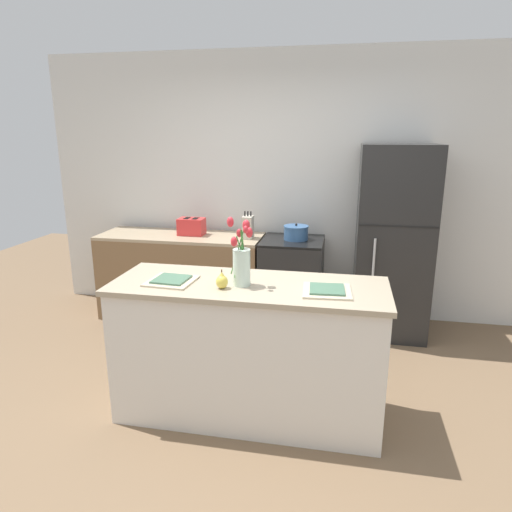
% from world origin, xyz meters
% --- Properties ---
extents(ground_plane, '(10.00, 10.00, 0.00)m').
position_xyz_m(ground_plane, '(0.00, 0.00, 0.00)').
color(ground_plane, brown).
extents(back_wall, '(5.20, 0.08, 2.70)m').
position_xyz_m(back_wall, '(0.00, 2.00, 1.35)').
color(back_wall, silver).
rests_on(back_wall, ground_plane).
extents(kitchen_island, '(1.80, 0.66, 0.95)m').
position_xyz_m(kitchen_island, '(0.00, 0.00, 0.48)').
color(kitchen_island, silver).
rests_on(kitchen_island, ground_plane).
extents(back_counter, '(1.68, 0.60, 0.88)m').
position_xyz_m(back_counter, '(-1.06, 1.60, 0.44)').
color(back_counter, brown).
rests_on(back_counter, ground_plane).
extents(stove_range, '(0.60, 0.61, 0.88)m').
position_xyz_m(stove_range, '(0.10, 1.60, 0.44)').
color(stove_range, black).
rests_on(stove_range, ground_plane).
extents(refrigerator, '(0.68, 0.67, 1.80)m').
position_xyz_m(refrigerator, '(1.05, 1.60, 0.90)').
color(refrigerator, black).
rests_on(refrigerator, ground_plane).
extents(flower_vase, '(0.17, 0.12, 0.44)m').
position_xyz_m(flower_vase, '(-0.04, -0.04, 1.11)').
color(flower_vase, silver).
rests_on(flower_vase, kitchen_island).
extents(pear_figurine, '(0.08, 0.08, 0.12)m').
position_xyz_m(pear_figurine, '(-0.14, -0.12, 1.00)').
color(pear_figurine, '#E5CC4C').
rests_on(pear_figurine, kitchen_island).
extents(plate_setting_left, '(0.31, 0.31, 0.02)m').
position_xyz_m(plate_setting_left, '(-0.51, -0.06, 0.96)').
color(plate_setting_left, beige).
rests_on(plate_setting_left, kitchen_island).
extents(plate_setting_right, '(0.31, 0.31, 0.02)m').
position_xyz_m(plate_setting_right, '(0.51, -0.06, 0.96)').
color(plate_setting_right, beige).
rests_on(plate_setting_right, kitchen_island).
extents(toaster, '(0.28, 0.18, 0.17)m').
position_xyz_m(toaster, '(-0.95, 1.63, 0.97)').
color(toaster, red).
rests_on(toaster, back_counter).
extents(cooking_pot, '(0.24, 0.24, 0.16)m').
position_xyz_m(cooking_pot, '(0.13, 1.61, 0.95)').
color(cooking_pot, '#386093').
rests_on(cooking_pot, stove_range).
extents(knife_block, '(0.10, 0.14, 0.27)m').
position_xyz_m(knife_block, '(-0.35, 1.59, 0.99)').
color(knife_block, beige).
rests_on(knife_block, back_counter).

